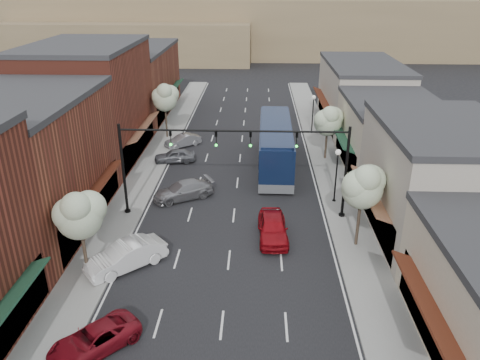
# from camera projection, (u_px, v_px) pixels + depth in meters

# --- Properties ---
(ground) EXTENTS (160.00, 160.00, 0.00)m
(ground) POSITION_uv_depth(u_px,v_px,m) (227.00, 279.00, 27.64)
(ground) COLOR black
(ground) RESTS_ON ground
(sidewalk_left) EXTENTS (2.80, 73.00, 0.15)m
(sidewalk_left) POSITION_uv_depth(u_px,v_px,m) (152.00, 162.00, 44.85)
(sidewalk_left) COLOR gray
(sidewalk_left) RESTS_ON ground
(sidewalk_right) EXTENTS (2.80, 73.00, 0.15)m
(sidewalk_right) POSITION_uv_depth(u_px,v_px,m) (328.00, 164.00, 44.25)
(sidewalk_right) COLOR gray
(sidewalk_right) RESTS_ON ground
(curb_left) EXTENTS (0.25, 73.00, 0.17)m
(curb_left) POSITION_uv_depth(u_px,v_px,m) (167.00, 162.00, 44.80)
(curb_left) COLOR gray
(curb_left) RESTS_ON ground
(curb_right) EXTENTS (0.25, 73.00, 0.17)m
(curb_right) POSITION_uv_depth(u_px,v_px,m) (313.00, 164.00, 44.30)
(curb_right) COLOR gray
(curb_right) RESTS_ON ground
(bldg_left_midnear) EXTENTS (10.14, 14.10, 9.40)m
(bldg_left_midnear) POSITION_uv_depth(u_px,v_px,m) (23.00, 165.00, 31.78)
(bldg_left_midnear) COLOR brown
(bldg_left_midnear) RESTS_ON ground
(bldg_left_midfar) EXTENTS (10.14, 14.10, 10.90)m
(bldg_left_midfar) POSITION_uv_depth(u_px,v_px,m) (90.00, 103.00, 44.30)
(bldg_left_midfar) COLOR maroon
(bldg_left_midfar) RESTS_ON ground
(bldg_left_far) EXTENTS (10.14, 18.10, 8.40)m
(bldg_left_far) POSITION_uv_depth(u_px,v_px,m) (133.00, 81.00, 59.45)
(bldg_left_far) COLOR brown
(bldg_left_far) RESTS_ON ground
(bldg_right_midnear) EXTENTS (9.14, 12.10, 7.90)m
(bldg_right_midnear) POSITION_uv_depth(u_px,v_px,m) (438.00, 181.00, 31.08)
(bldg_right_midnear) COLOR #A69C8E
(bldg_right_midnear) RESTS_ON ground
(bldg_right_midfar) EXTENTS (9.14, 12.10, 6.40)m
(bldg_right_midfar) POSITION_uv_depth(u_px,v_px,m) (390.00, 135.00, 42.37)
(bldg_right_midfar) COLOR beige
(bldg_right_midfar) RESTS_ON ground
(bldg_right_far) EXTENTS (9.14, 16.10, 7.40)m
(bldg_right_far) POSITION_uv_depth(u_px,v_px,m) (360.00, 94.00, 54.99)
(bldg_right_far) COLOR #A69C8E
(bldg_right_far) RESTS_ON ground
(hill_far) EXTENTS (120.00, 30.00, 12.00)m
(hill_far) POSITION_uv_depth(u_px,v_px,m) (252.00, 25.00, 107.65)
(hill_far) COLOR #7A6647
(hill_far) RESTS_ON ground
(hill_near) EXTENTS (50.00, 20.00, 8.00)m
(hill_near) POSITION_uv_depth(u_px,v_px,m) (132.00, 40.00, 98.35)
(hill_near) COLOR #7A6647
(hill_near) RESTS_ON ground
(signal_mast_right) EXTENTS (8.22, 0.46, 7.00)m
(signal_mast_right) POSITION_uv_depth(u_px,v_px,m) (313.00, 159.00, 32.91)
(signal_mast_right) COLOR black
(signal_mast_right) RESTS_ON ground
(signal_mast_left) EXTENTS (8.22, 0.46, 7.00)m
(signal_mast_left) POSITION_uv_depth(u_px,v_px,m) (155.00, 157.00, 33.31)
(signal_mast_left) COLOR black
(signal_mast_left) RESTS_ON ground
(tree_right_near) EXTENTS (2.85, 2.65, 5.95)m
(tree_right_near) POSITION_uv_depth(u_px,v_px,m) (363.00, 185.00, 29.17)
(tree_right_near) COLOR #47382B
(tree_right_near) RESTS_ON ground
(tree_right_far) EXTENTS (2.85, 2.65, 5.43)m
(tree_right_far) POSITION_uv_depth(u_px,v_px,m) (328.00, 120.00, 44.01)
(tree_right_far) COLOR #47382B
(tree_right_far) RESTS_ON ground
(tree_left_near) EXTENTS (2.85, 2.65, 5.69)m
(tree_left_near) POSITION_uv_depth(u_px,v_px,m) (79.00, 213.00, 26.19)
(tree_left_near) COLOR #47382B
(tree_left_near) RESTS_ON ground
(tree_left_far) EXTENTS (2.85, 2.65, 6.13)m
(tree_left_far) POSITION_uv_depth(u_px,v_px,m) (165.00, 97.00, 49.85)
(tree_left_far) COLOR #47382B
(tree_left_far) RESTS_ON ground
(lamp_post_near) EXTENTS (0.44, 0.44, 4.44)m
(lamp_post_near) POSITION_uv_depth(u_px,v_px,m) (337.00, 167.00, 35.77)
(lamp_post_near) COLOR black
(lamp_post_near) RESTS_ON ground
(lamp_post_far) EXTENTS (0.44, 0.44, 4.44)m
(lamp_post_far) POSITION_uv_depth(u_px,v_px,m) (313.00, 108.00, 51.80)
(lamp_post_far) COLOR black
(lamp_post_far) RESTS_ON ground
(coach_bus) EXTENTS (3.11, 13.38, 4.07)m
(coach_bus) POSITION_uv_depth(u_px,v_px,m) (275.00, 145.00, 43.25)
(coach_bus) COLOR #0D1936
(coach_bus) RESTS_ON ground
(red_hatchback) EXTENTS (2.14, 4.90, 1.64)m
(red_hatchback) POSITION_uv_depth(u_px,v_px,m) (273.00, 227.00, 31.61)
(red_hatchback) COLOR maroon
(red_hatchback) RESTS_ON ground
(parked_car_a) EXTENTS (4.51, 4.60, 1.23)m
(parked_car_a) POSITION_uv_depth(u_px,v_px,m) (94.00, 340.00, 22.14)
(parked_car_a) COLOR maroon
(parked_car_a) RESTS_ON ground
(parked_car_b) EXTENTS (4.87, 4.62, 1.64)m
(parked_car_b) POSITION_uv_depth(u_px,v_px,m) (126.00, 256.00, 28.39)
(parked_car_b) COLOR white
(parked_car_b) RESTS_ON ground
(parked_car_c) EXTENTS (5.21, 4.12, 1.41)m
(parked_car_c) POSITION_uv_depth(u_px,v_px,m) (183.00, 190.00, 37.37)
(parked_car_c) COLOR gray
(parked_car_c) RESTS_ON ground
(parked_car_d) EXTENTS (4.11, 2.29, 1.32)m
(parked_car_d) POSITION_uv_depth(u_px,v_px,m) (175.00, 156.00, 44.67)
(parked_car_d) COLOR slate
(parked_car_d) RESTS_ON ground
(parked_car_e) EXTENTS (3.84, 3.40, 1.26)m
(parked_car_e) POSITION_uv_depth(u_px,v_px,m) (183.00, 141.00, 48.87)
(parked_car_e) COLOR #939397
(parked_car_e) RESTS_ON ground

